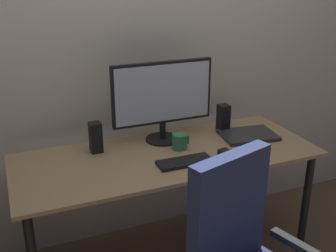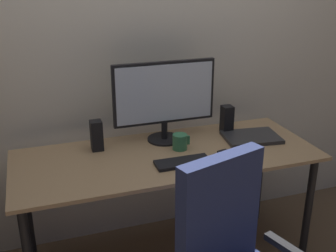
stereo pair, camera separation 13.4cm
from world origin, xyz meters
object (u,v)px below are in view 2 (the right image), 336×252
Objects in this scene: monitor at (164,96)px; speaker_right at (227,119)px; laptop at (251,137)px; speaker_left at (97,136)px; desk at (167,168)px; keyboard at (183,162)px; coffee_mug at (180,142)px; mouse at (226,156)px.

speaker_right is at bearing -1.13° from monitor.
laptop is 1.88× the size of speaker_left.
desk is 2.78× the size of monitor.
keyboard is at bearing -75.99° from desk.
monitor is at bearing 178.87° from speaker_right.
laptop is at bearing 0.11° from coffee_mug.
speaker_left is (-0.63, 0.34, 0.07)m from mouse.
coffee_mug is (0.09, 0.04, 0.13)m from desk.
desk is 5.70× the size of keyboard.
mouse is 0.27m from coffee_mug.
coffee_mug is (-0.19, 0.19, 0.03)m from mouse.
coffee_mug is at bearing 126.45° from mouse.
laptop is (0.54, 0.04, 0.10)m from desk.
desk is at bearing -103.83° from monitor.
keyboard is (-0.01, -0.33, -0.26)m from monitor.
monitor is 0.42m from keyboard.
keyboard is at bearing 168.50° from mouse.
mouse is 0.56× the size of speaker_left.
mouse is 0.38m from speaker_right.
coffee_mug is at bearing 22.35° from desk.
laptop is (0.45, 0.00, -0.03)m from coffee_mug.
speaker_left is 0.79m from speaker_right.
mouse is at bearing -28.10° from speaker_left.
monitor is 6.18× the size of mouse.
laptop is (0.50, 0.18, 0.00)m from keyboard.
speaker_right reaches higher than desk.
speaker_left is at bearing 162.14° from coffee_mug.
speaker_right reaches higher than keyboard.
coffee_mug is at bearing -74.64° from monitor.
keyboard is 0.24m from mouse.
speaker_right is at bearing 21.76° from desk.
desk is 9.72× the size of speaker_right.
keyboard is at bearing -105.66° from coffee_mug.
desk is 9.72× the size of speaker_left.
mouse reaches higher than desk.
monitor reaches higher than speaker_left.
keyboard reaches higher than desk.
keyboard is 1.71× the size of speaker_left.
monitor is at bearing 170.64° from laptop.
coffee_mug is at bearing -17.86° from speaker_left.
coffee_mug is 0.58× the size of speaker_right.
monitor is 1.85× the size of laptop.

